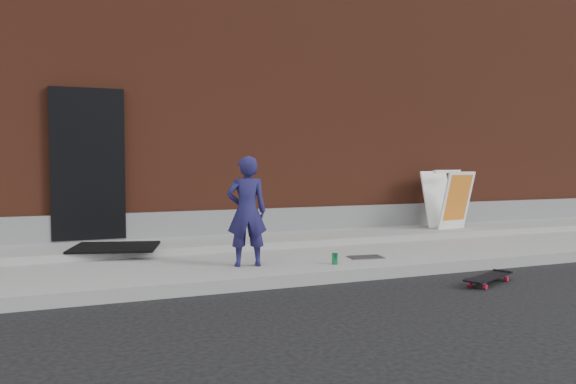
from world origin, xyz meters
name	(u,v)px	position (x,y,z in m)	size (l,w,h in m)	color
ground	(333,284)	(0.00, 0.00, 0.00)	(80.00, 80.00, 0.00)	black
sidewalk	(287,257)	(0.00, 1.50, 0.07)	(20.00, 3.00, 0.15)	gray
apron	(266,240)	(0.00, 2.40, 0.20)	(20.00, 1.20, 0.10)	#999993
building	(200,116)	(0.00, 6.99, 2.50)	(20.00, 8.10, 5.00)	#5D2919
child	(247,211)	(-0.84, 0.69, 0.83)	(0.49, 0.32, 1.36)	#1F1C4E
skateboard	(489,277)	(1.70, -0.68, 0.08)	(0.86, 0.55, 0.09)	red
pizza_sign	(448,199)	(3.42, 2.34, 0.77)	(0.73, 0.82, 1.04)	white
soda_can	(335,259)	(0.22, 0.39, 0.22)	(0.08, 0.08, 0.14)	#1A8445
doormat	(115,247)	(-2.30, 2.09, 0.27)	(1.12, 0.91, 0.03)	black
utility_plate	(366,257)	(0.82, 0.67, 0.16)	(0.45, 0.29, 0.01)	#4D4D52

